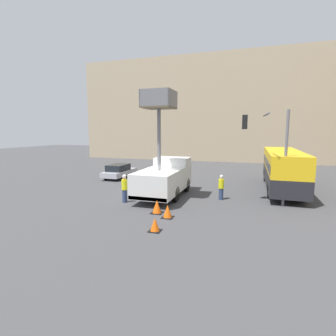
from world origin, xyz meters
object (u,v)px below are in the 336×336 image
Objects in this scene: utility_truck at (165,176)px; traffic_light_pole at (271,142)px; traffic_cone_far_side at (168,212)px; traffic_cone_near_truck at (155,225)px; traffic_cone_mid_road at (157,207)px; road_worker_directing at (221,187)px; road_worker_near_truck at (125,188)px; parked_car_curbside at (119,171)px; city_bus at (283,167)px.

traffic_light_pole is (7.06, 0.04, 2.49)m from utility_truck.
traffic_light_pole reaches higher than traffic_cone_far_side.
traffic_light_pole is 9.19× the size of traffic_cone_near_truck.
traffic_cone_near_truck is 2.79m from traffic_cone_mid_road.
road_worker_near_truck is at bearing -139.83° from road_worker_directing.
traffic_light_pole is at bearing -43.08° from road_worker_near_truck.
traffic_cone_mid_road is 0.17× the size of parked_car_curbside.
road_worker_directing is (4.02, 0.37, -0.67)m from utility_truck.
parked_car_curbside reaches higher than traffic_cone_near_truck.
traffic_cone_mid_road is 1.08× the size of traffic_cone_far_side.
city_bus is 6.61m from road_worker_directing.
traffic_cone_far_side is 0.16× the size of parked_car_curbside.
parked_car_curbside is at bearing 129.65° from traffic_cone_far_side.
utility_truck reaches higher than traffic_light_pole.
road_worker_directing is 5.38m from traffic_cone_far_side.
traffic_cone_near_truck is (-2.30, -6.88, -0.56)m from road_worker_directing.
city_bus is 14.22× the size of traffic_cone_mid_road.
traffic_light_pole is 7.92m from traffic_cone_far_side.
parked_car_curbside is at bearing 157.20° from traffic_light_pole.
city_bus is at bearing -21.68° from road_worker_near_truck.
road_worker_directing is at bearing 71.51° from traffic_cone_near_truck.
road_worker_directing is at bearing -26.90° from parked_car_curbside.
traffic_light_pole is at bearing 50.82° from traffic_cone_near_truck.
road_worker_near_truck is 0.42× the size of parked_car_curbside.
road_worker_near_truck is 6.62m from road_worker_directing.
road_worker_directing is at bearing 173.84° from traffic_light_pole.
traffic_cone_mid_road is (-0.88, 2.64, 0.06)m from traffic_cone_near_truck.
traffic_light_pole is 8.49× the size of traffic_cone_far_side.
traffic_light_pole is at bearing -22.80° from parked_car_curbside.
traffic_cone_near_truck is 2.06m from traffic_cone_far_side.
road_worker_near_truck is (-10.40, -7.57, -0.90)m from city_bus.
utility_truck is 4.09m from road_worker_directing.
utility_truck is at bearing -179.70° from traffic_light_pole.
traffic_light_pole is at bearing 32.14° from traffic_cone_mid_road.
city_bus is at bearing 75.77° from traffic_light_pole.
traffic_cone_near_truck is at bearing -88.96° from traffic_cone_far_side.
traffic_cone_mid_road is (2.86, -1.53, -0.58)m from road_worker_near_truck.
utility_truck reaches higher than city_bus.
parked_car_curbside is (-13.96, 5.87, -3.32)m from traffic_light_pole.
city_bus is at bearing 50.38° from traffic_cone_mid_road.
traffic_cone_near_truck is at bearing -75.24° from utility_truck.
traffic_cone_mid_road is (-3.18, -4.23, -0.50)m from road_worker_directing.
road_worker_near_truck is 4.31m from traffic_cone_far_side.
road_worker_near_truck is 3.30m from traffic_cone_mid_road.
parked_car_curbside is at bearing 62.89° from road_worker_near_truck.
city_bus is 1.81× the size of traffic_light_pole.
utility_truck is 4.91m from traffic_cone_far_side.
road_worker_near_truck reaches higher than traffic_cone_near_truck.
utility_truck reaches higher than traffic_cone_far_side.
road_worker_near_truck is 5.64m from traffic_cone_near_truck.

